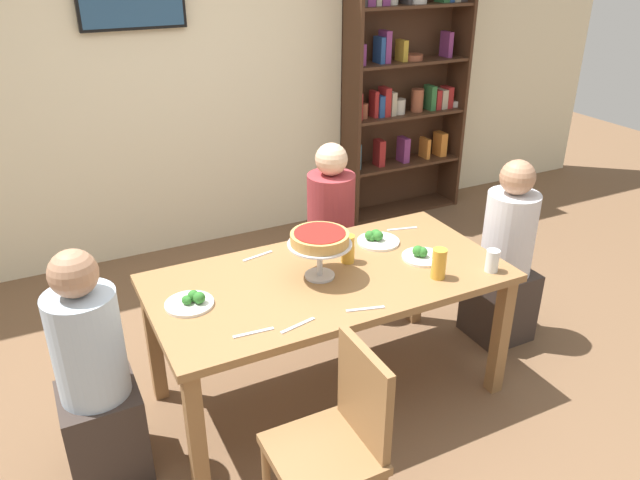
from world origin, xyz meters
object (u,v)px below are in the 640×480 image
(dining_table, at_px, (329,290))
(salad_plate_near_diner, at_px, (377,239))
(salad_plate_spare, at_px, (191,301))
(salad_plate_far_diner, at_px, (422,255))
(cutlery_knife_far, at_px, (402,229))
(cutlery_fork_near, at_px, (298,325))
(water_glass_clear_near, at_px, (492,261))
(bookshelf, at_px, (404,81))
(cutlery_knife_near, at_px, (365,309))
(beer_glass_amber_tall, at_px, (348,249))
(diner_head_east, at_px, (504,265))
(diner_far_right, at_px, (331,242))
(chair_near_left, at_px, (339,438))
(cutlery_fork_far, at_px, (253,333))
(deep_dish_pizza_stand, at_px, (320,241))
(diner_head_west, at_px, (96,385))
(beer_glass_amber_short, at_px, (439,264))
(cutlery_spare_fork, at_px, (258,256))

(dining_table, xyz_separation_m, salad_plate_near_diner, (0.40, 0.21, 0.11))
(salad_plate_spare, bearing_deg, salad_plate_far_diner, -4.41)
(dining_table, height_order, cutlery_knife_far, cutlery_knife_far)
(cutlery_fork_near, bearing_deg, water_glass_clear_near, -12.49)
(bookshelf, distance_m, salad_plate_near_diner, 2.30)
(cutlery_knife_near, bearing_deg, beer_glass_amber_tall, 86.11)
(dining_table, height_order, cutlery_fork_near, cutlery_fork_near)
(bookshelf, distance_m, cutlery_knife_far, 2.11)
(diner_head_east, xyz_separation_m, cutlery_fork_near, (-1.53, -0.37, 0.25))
(dining_table, distance_m, diner_far_right, 0.89)
(chair_near_left, bearing_deg, salad_plate_spare, 22.62)
(salad_plate_spare, distance_m, cutlery_knife_near, 0.79)
(chair_near_left, bearing_deg, cutlery_fork_far, 19.13)
(chair_near_left, relative_size, cutlery_knife_near, 4.83)
(bookshelf, relative_size, deep_dish_pizza_stand, 7.00)
(salad_plate_far_diner, distance_m, cutlery_knife_near, 0.59)
(dining_table, relative_size, salad_plate_spare, 7.93)
(diner_head_east, height_order, diner_head_west, same)
(diner_far_right, height_order, chair_near_left, diner_far_right)
(salad_plate_near_diner, height_order, beer_glass_amber_short, beer_glass_amber_short)
(deep_dish_pizza_stand, relative_size, cutlery_spare_fork, 1.76)
(bookshelf, bearing_deg, deep_dish_pizza_stand, -132.07)
(diner_head_west, relative_size, cutlery_fork_near, 6.39)
(beer_glass_amber_tall, relative_size, cutlery_knife_far, 0.83)
(cutlery_fork_near, bearing_deg, cutlery_knife_near, -16.00)
(dining_table, bearing_deg, diner_head_west, -178.94)
(salad_plate_spare, height_order, cutlery_fork_far, salad_plate_spare)
(diner_head_west, bearing_deg, chair_near_left, -43.11)
(salad_plate_far_diner, bearing_deg, bookshelf, 58.98)
(deep_dish_pizza_stand, bearing_deg, diner_head_east, 0.85)
(deep_dish_pizza_stand, bearing_deg, salad_plate_far_diner, -6.99)
(chair_near_left, bearing_deg, water_glass_clear_near, -68.19)
(dining_table, relative_size, diner_head_west, 1.55)
(diner_head_west, distance_m, chair_near_left, 1.10)
(cutlery_fork_near, xyz_separation_m, cutlery_knife_far, (0.96, 0.63, 0.00))
(dining_table, bearing_deg, beer_glass_amber_short, -29.39)
(diner_head_east, distance_m, cutlery_knife_near, 1.29)
(cutlery_knife_near, xyz_separation_m, cutlery_knife_far, (0.63, 0.65, 0.00))
(bookshelf, relative_size, cutlery_fork_far, 12.29)
(diner_head_west, relative_size, water_glass_clear_near, 9.96)
(diner_far_right, relative_size, salad_plate_spare, 5.13)
(cutlery_fork_far, bearing_deg, diner_head_east, 15.14)
(dining_table, distance_m, bookshelf, 2.72)
(bookshelf, relative_size, cutlery_spare_fork, 12.29)
(salad_plate_spare, distance_m, beer_glass_amber_tall, 0.85)
(deep_dish_pizza_stand, height_order, salad_plate_far_diner, deep_dish_pizza_stand)
(diner_far_right, xyz_separation_m, beer_glass_amber_short, (0.05, -1.04, 0.33))
(diner_head_east, distance_m, beer_glass_amber_tall, 1.10)
(bookshelf, xyz_separation_m, cutlery_fork_near, (-2.09, -2.35, -0.43))
(cutlery_fork_near, bearing_deg, deep_dish_pizza_stand, 38.06)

